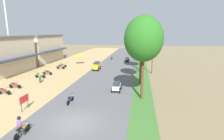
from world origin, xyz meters
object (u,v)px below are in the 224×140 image
Objects in this scene: parked_motorbike_sixth at (63,65)px; parked_motorbike_fifth at (61,67)px; street_signboard at (24,100)px; utility_pole_near at (153,50)px; parked_motorbike_second at (15,85)px; parked_motorbike_nearest at (4,91)px; vendor_umbrella at (79,55)px; median_tree_second at (142,35)px; motorbike_foreground_rider at (21,127)px; streetlamp_mid at (143,47)px; motorbike_ahead_third at (112,58)px; car_van_yellow at (97,66)px; pedestrian_on_shoulder at (40,77)px; parked_motorbike_third at (40,75)px; motorbike_ahead_second at (70,99)px; parked_motorbike_fourth at (47,72)px; car_sedan_white at (117,86)px; median_tree_nearest at (144,39)px; streetlamp_near at (143,49)px; car_sedan_charcoal at (127,59)px; median_tree_third at (141,36)px; median_tree_fourth at (143,32)px; streetlamp_far at (142,41)px.

parked_motorbike_fifth is at bearing -78.23° from parked_motorbike_sixth.
street_signboard is (5.53, -20.78, 0.55)m from parked_motorbike_sixth.
utility_pole_near reaches higher than parked_motorbike_fifth.
parked_motorbike_second is 8.23m from street_signboard.
vendor_umbrella is at bearing 84.07° from parked_motorbike_nearest.
motorbike_foreground_rider is at bearing -119.35° from median_tree_second.
parked_motorbike_second is 18.84m from median_tree_second.
parked_motorbike_sixth is 20.45m from median_tree_second.
motorbike_foreground_rider is (-8.91, -30.27, -3.47)m from streetlamp_mid.
parked_motorbike_fifth is 1.00× the size of motorbike_ahead_third.
streetlamp_mid is at bearing 49.52° from parked_motorbike_second.
motorbike_foreground_rider is 37.59m from motorbike_ahead_third.
parked_motorbike_second is at bearing -122.24° from car_van_yellow.
pedestrian_on_shoulder is at bearing -106.02° from motorbike_ahead_third.
motorbike_foreground_rider is (7.96, -15.76, 0.30)m from parked_motorbike_third.
street_signboard is (5.27, -3.53, 0.55)m from parked_motorbike_nearest.
parked_motorbike_sixth is at bearing 116.69° from motorbike_ahead_second.
street_signboard is at bearing 122.48° from motorbike_foreground_rider.
car_sedan_white reaches higher than parked_motorbike_fourth.
median_tree_nearest is (16.48, -14.05, 6.30)m from parked_motorbike_fifth.
streetlamp_near reaches higher than vendor_umbrella.
parked_motorbike_second is at bearing 176.40° from median_tree_nearest.
parked_motorbike_nearest is 19.31m from median_tree_second.
utility_pole_near is at bearing 73.66° from median_tree_second.
parked_motorbike_third is at bearing -124.99° from car_sedan_charcoal.
parked_motorbike_second is at bearing -139.49° from median_tree_third.
parked_motorbike_sixth is at bearing 134.97° from car_sedan_white.
motorbike_ahead_third reaches higher than parked_motorbike_fifth.
parked_motorbike_second is 26.77m from streetlamp_mid.
parked_motorbike_second is 22.98m from median_tree_third.
utility_pole_near is at bearing 34.66° from streetlamp_near.
utility_pole_near is (2.12, -2.19, -2.41)m from median_tree_third.
vendor_umbrella is (2.06, 5.68, 1.75)m from parked_motorbike_fifth.
parked_motorbike_sixth is at bearing -136.07° from median_tree_fourth.
parked_motorbike_third is 3.10m from pedestrian_on_shoulder.
streetlamp_near is at bearing -63.34° from motorbike_ahead_third.
motorbike_foreground_rider reaches higher than motorbike_ahead_third.
parked_motorbike_fifth is at bearing 88.87° from parked_motorbike_fourth.
motorbike_ahead_third is at bearing 74.07° from parked_motorbike_nearest.
parked_motorbike_third is 19.03m from median_tree_nearest.
median_tree_third is at bearing -90.70° from streetlamp_far.
car_sedan_charcoal reaches higher than parked_motorbike_fifth.
car_sedan_white is (-5.11, -11.05, -3.66)m from utility_pole_near.
street_signboard reaches higher than motorbike_ahead_second.
streetlamp_mid reaches higher than parked_motorbike_sixth.
pedestrian_on_shoulder is 25.47m from motorbike_ahead_third.
motorbike_foreground_rider is (-8.51, -24.47, -5.95)m from median_tree_third.
car_van_yellow reaches higher than parked_motorbike_sixth.
streetlamp_mid is at bearing 89.42° from median_tree_nearest.
median_tree_fourth is 1.26× the size of streetlamp_near.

